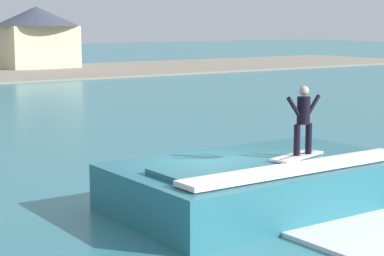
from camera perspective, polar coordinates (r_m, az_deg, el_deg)
ground_plane at (r=17.18m, az=1.18°, el=-6.64°), size 260.00×260.00×0.00m
wave_crest at (r=17.20m, az=5.76°, el=-4.57°), size 7.24×4.31×1.30m
surfboard at (r=16.99m, az=8.72°, el=-2.32°), size 1.78×0.92×0.06m
surfer at (r=16.90m, az=9.23°, el=0.95°), size 1.09×0.32×1.70m
house_gabled_white at (r=70.73m, az=-12.74°, el=7.67°), size 8.52×8.52×6.20m
whitewater_patch at (r=15.53m, az=14.65°, el=-8.42°), size 3.35×2.25×0.10m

